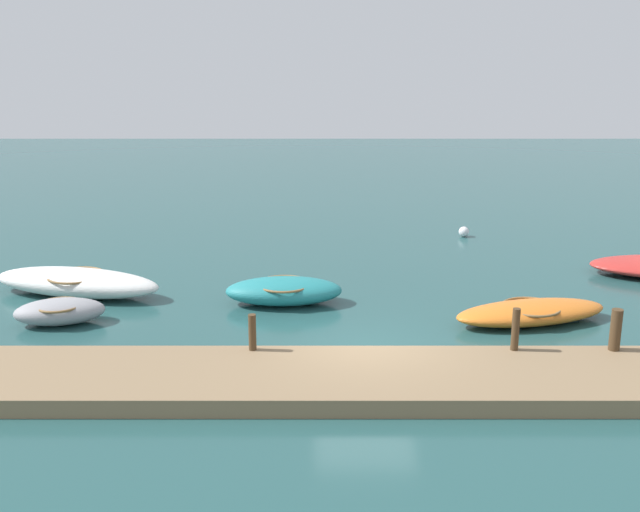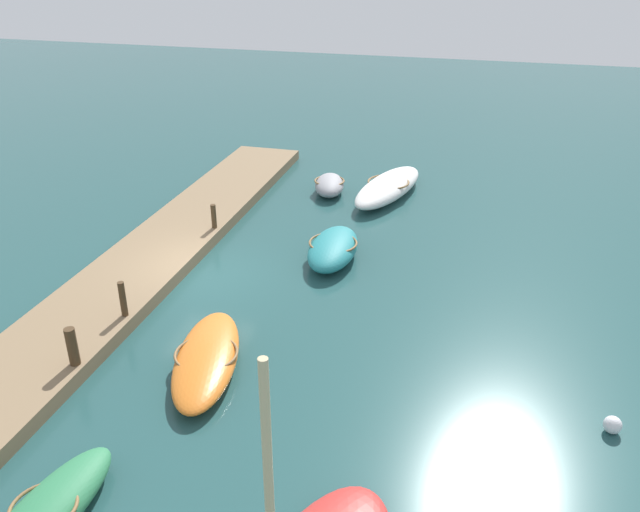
{
  "view_description": "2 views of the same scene",
  "coord_description": "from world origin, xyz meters",
  "px_view_note": "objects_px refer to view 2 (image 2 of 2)",
  "views": [
    {
      "loc": [
        -1.13,
        -17.9,
        7.47
      ],
      "look_at": [
        -1.17,
        4.28,
        1.28
      ],
      "focal_mm": 44.19,
      "sensor_mm": 36.0,
      "label": 1
    },
    {
      "loc": [
        16.88,
        8.4,
        9.84
      ],
      "look_at": [
        -0.93,
        3.6,
        0.69
      ],
      "focal_mm": 36.88,
      "sensor_mm": 36.0,
      "label": 2
    }
  ],
  "objects_px": {
    "dinghy_grey": "(329,185)",
    "mooring_post_west": "(214,216)",
    "marker_buoy": "(613,425)",
    "rowboat_teal": "(333,248)",
    "mooring_post_mid_east": "(72,347)",
    "motorboat_white": "(388,187)",
    "mooring_post_mid_west": "(123,299)",
    "rowboat_orange": "(207,358)"
  },
  "relations": [
    {
      "from": "dinghy_grey",
      "to": "mooring_post_west",
      "type": "xyz_separation_m",
      "value": [
        5.43,
        -2.82,
        0.48
      ]
    },
    {
      "from": "marker_buoy",
      "to": "rowboat_teal",
      "type": "bearing_deg",
      "value": -129.8
    },
    {
      "from": "mooring_post_mid_east",
      "to": "marker_buoy",
      "type": "distance_m",
      "value": 12.49
    },
    {
      "from": "dinghy_grey",
      "to": "mooring_post_mid_east",
      "type": "height_order",
      "value": "mooring_post_mid_east"
    },
    {
      "from": "marker_buoy",
      "to": "motorboat_white",
      "type": "bearing_deg",
      "value": -150.84
    },
    {
      "from": "motorboat_white",
      "to": "mooring_post_mid_east",
      "type": "bearing_deg",
      "value": -6.44
    },
    {
      "from": "mooring_post_mid_west",
      "to": "marker_buoy",
      "type": "relative_size",
      "value": 2.56
    },
    {
      "from": "rowboat_orange",
      "to": "marker_buoy",
      "type": "bearing_deg",
      "value": 76.53
    },
    {
      "from": "motorboat_white",
      "to": "rowboat_teal",
      "type": "distance_m",
      "value": 6.27
    },
    {
      "from": "mooring_post_mid_west",
      "to": "mooring_post_west",
      "type": "bearing_deg",
      "value": 180.0
    },
    {
      "from": "motorboat_white",
      "to": "mooring_post_mid_east",
      "type": "height_order",
      "value": "mooring_post_mid_east"
    },
    {
      "from": "mooring_post_west",
      "to": "mooring_post_mid_west",
      "type": "distance_m",
      "value": 6.12
    },
    {
      "from": "mooring_post_west",
      "to": "mooring_post_mid_east",
      "type": "bearing_deg",
      "value": 0.0
    },
    {
      "from": "marker_buoy",
      "to": "mooring_post_mid_east",
      "type": "bearing_deg",
      "value": -83.96
    },
    {
      "from": "mooring_post_west",
      "to": "rowboat_teal",
      "type": "bearing_deg",
      "value": 83.22
    },
    {
      "from": "rowboat_orange",
      "to": "mooring_post_mid_east",
      "type": "bearing_deg",
      "value": -82.31
    },
    {
      "from": "mooring_post_mid_east",
      "to": "marker_buoy",
      "type": "xyz_separation_m",
      "value": [
        -1.31,
        12.4,
        -0.71
      ]
    },
    {
      "from": "mooring_post_west",
      "to": "marker_buoy",
      "type": "relative_size",
      "value": 2.19
    },
    {
      "from": "mooring_post_mid_west",
      "to": "mooring_post_mid_east",
      "type": "xyz_separation_m",
      "value": [
        2.33,
        0.0,
        -0.01
      ]
    },
    {
      "from": "rowboat_teal",
      "to": "dinghy_grey",
      "type": "bearing_deg",
      "value": -166.61
    },
    {
      "from": "rowboat_teal",
      "to": "mooring_post_mid_east",
      "type": "relative_size",
      "value": 3.43
    },
    {
      "from": "motorboat_white",
      "to": "marker_buoy",
      "type": "height_order",
      "value": "motorboat_white"
    },
    {
      "from": "motorboat_white",
      "to": "mooring_post_west",
      "type": "height_order",
      "value": "mooring_post_west"
    },
    {
      "from": "rowboat_orange",
      "to": "motorboat_white",
      "type": "bearing_deg",
      "value": 155.53
    },
    {
      "from": "rowboat_orange",
      "to": "mooring_post_west",
      "type": "height_order",
      "value": "mooring_post_west"
    },
    {
      "from": "rowboat_teal",
      "to": "motorboat_white",
      "type": "bearing_deg",
      "value": 170.81
    },
    {
      "from": "rowboat_teal",
      "to": "rowboat_orange",
      "type": "relative_size",
      "value": 0.75
    },
    {
      "from": "dinghy_grey",
      "to": "mooring_post_mid_west",
      "type": "relative_size",
      "value": 2.53
    },
    {
      "from": "marker_buoy",
      "to": "dinghy_grey",
      "type": "bearing_deg",
      "value": -142.68
    },
    {
      "from": "motorboat_white",
      "to": "mooring_post_west",
      "type": "xyz_separation_m",
      "value": [
        5.69,
        -5.24,
        0.43
      ]
    },
    {
      "from": "motorboat_white",
      "to": "dinghy_grey",
      "type": "distance_m",
      "value": 2.44
    },
    {
      "from": "dinghy_grey",
      "to": "rowboat_orange",
      "type": "relative_size",
      "value": 0.57
    },
    {
      "from": "motorboat_white",
      "to": "marker_buoy",
      "type": "distance_m",
      "value": 14.7
    },
    {
      "from": "rowboat_teal",
      "to": "mooring_post_mid_east",
      "type": "height_order",
      "value": "mooring_post_mid_east"
    },
    {
      "from": "dinghy_grey",
      "to": "rowboat_teal",
      "type": "relative_size",
      "value": 0.75
    },
    {
      "from": "mooring_post_mid_east",
      "to": "dinghy_grey",
      "type": "bearing_deg",
      "value": 168.54
    },
    {
      "from": "mooring_post_west",
      "to": "rowboat_orange",
      "type": "bearing_deg",
      "value": 21.81
    },
    {
      "from": "rowboat_orange",
      "to": "mooring_post_west",
      "type": "relative_size",
      "value": 5.23
    },
    {
      "from": "rowboat_orange",
      "to": "mooring_post_mid_east",
      "type": "xyz_separation_m",
      "value": [
        1.18,
        -2.91,
        0.61
      ]
    },
    {
      "from": "motorboat_white",
      "to": "mooring_post_mid_east",
      "type": "distance_m",
      "value": 15.1
    },
    {
      "from": "motorboat_white",
      "to": "rowboat_teal",
      "type": "bearing_deg",
      "value": 6.78
    },
    {
      "from": "dinghy_grey",
      "to": "marker_buoy",
      "type": "relative_size",
      "value": 6.48
    }
  ]
}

